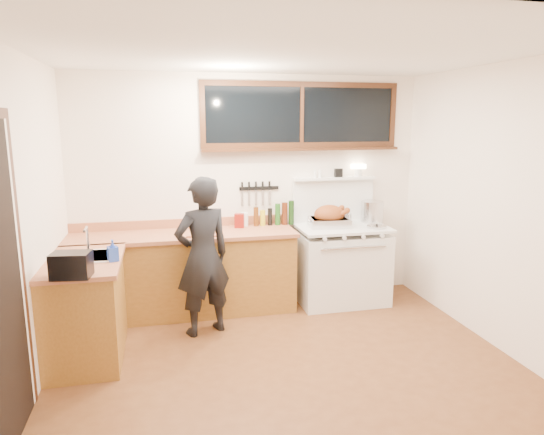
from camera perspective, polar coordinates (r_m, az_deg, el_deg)
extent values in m
cube|color=#5B3118|center=(4.37, 1.94, -17.33)|extent=(4.00, 3.50, 0.02)
cube|color=white|center=(5.63, -2.61, 3.28)|extent=(4.00, 0.05, 2.60)
cube|color=white|center=(2.31, 13.66, -8.91)|extent=(4.00, 0.05, 2.60)
cube|color=white|center=(3.93, -27.83, -1.56)|extent=(0.05, 3.50, 2.60)
cube|color=white|center=(4.85, 25.88, 0.84)|extent=(0.05, 3.50, 2.60)
cube|color=white|center=(3.87, 2.22, 19.31)|extent=(4.00, 3.50, 0.05)
cube|color=brown|center=(5.42, -10.30, -6.66)|extent=(2.40, 0.60, 0.86)
cube|color=#AF6845|center=(5.29, -10.47, -2.05)|extent=(2.44, 0.64, 0.04)
cube|color=#AF6845|center=(5.56, -10.64, -0.66)|extent=(2.40, 0.03, 0.10)
sphere|color=#B78C38|center=(5.13, -21.52, -5.16)|extent=(0.03, 0.03, 0.03)
sphere|color=#B78C38|center=(5.08, -15.92, -4.96)|extent=(0.03, 0.03, 0.03)
sphere|color=#B78C38|center=(5.07, -10.26, -4.72)|extent=(0.03, 0.03, 0.03)
sphere|color=#B78C38|center=(5.12, -4.64, -4.43)|extent=(0.03, 0.03, 0.03)
sphere|color=#B78C38|center=(5.20, 0.29, -4.14)|extent=(0.03, 0.03, 0.03)
cube|color=brown|center=(4.69, -21.01, -10.14)|extent=(0.60, 1.05, 0.86)
cube|color=#AF6845|center=(4.55, -21.29, -4.85)|extent=(0.64, 1.09, 0.04)
cube|color=white|center=(4.63, -21.00, -5.07)|extent=(0.45, 0.40, 0.14)
cube|color=white|center=(4.61, -21.06, -4.29)|extent=(0.50, 0.45, 0.01)
cylinder|color=silver|center=(4.76, -20.86, -2.38)|extent=(0.02, 0.02, 0.24)
cylinder|color=silver|center=(4.66, -21.09, -1.30)|extent=(0.02, 0.18, 0.02)
cube|color=white|center=(5.73, 8.09, -5.79)|extent=(1.00, 0.70, 0.82)
cube|color=white|center=(5.61, 8.22, -1.15)|extent=(1.02, 0.72, 0.03)
cube|color=white|center=(5.40, 9.41, -5.69)|extent=(0.88, 0.02, 0.46)
cylinder|color=silver|center=(5.31, 9.61, -3.51)|extent=(0.75, 0.02, 0.02)
cylinder|color=white|center=(5.18, 6.23, -2.55)|extent=(0.04, 0.03, 0.04)
cylinder|color=white|center=(5.25, 8.50, -2.41)|extent=(0.04, 0.03, 0.04)
cylinder|color=white|center=(5.34, 10.70, -2.27)|extent=(0.04, 0.03, 0.04)
cylinder|color=white|center=(5.43, 12.83, -2.13)|extent=(0.04, 0.03, 0.04)
cube|color=white|center=(5.86, 7.17, 2.04)|extent=(1.00, 0.05, 0.50)
cube|color=white|center=(5.79, 7.34, 4.58)|extent=(1.00, 0.12, 0.03)
cylinder|color=white|center=(5.90, 10.10, 5.22)|extent=(0.09, 0.09, 0.09)
cube|color=#FFE5B2|center=(5.89, 10.13, 5.94)|extent=(0.17, 0.08, 0.06)
cube|color=black|center=(5.80, 7.82, 5.23)|extent=(0.09, 0.05, 0.10)
cylinder|color=white|center=(5.73, 5.66, 5.14)|extent=(0.04, 0.04, 0.09)
cylinder|color=white|center=(5.71, 5.09, 5.13)|extent=(0.04, 0.04, 0.09)
cube|color=black|center=(5.67, 3.50, 11.95)|extent=(2.20, 0.01, 0.62)
cube|color=black|center=(5.68, 3.55, 15.38)|extent=(2.32, 0.04, 0.06)
cube|color=black|center=(5.67, 3.47, 8.51)|extent=(2.32, 0.04, 0.06)
cube|color=black|center=(5.45, -8.21, 11.88)|extent=(0.06, 0.04, 0.62)
cube|color=black|center=(6.08, 14.00, 11.60)|extent=(0.06, 0.04, 0.62)
cube|color=black|center=(5.66, 3.51, 11.95)|extent=(0.04, 0.04, 0.62)
cube|color=black|center=(5.63, 3.60, 8.03)|extent=(2.32, 0.13, 0.03)
cube|color=black|center=(3.47, -29.19, -7.56)|extent=(0.01, 0.86, 2.10)
cube|color=black|center=(3.91, -27.21, -5.32)|extent=(0.01, 0.07, 2.10)
cube|color=black|center=(5.61, -1.54, 3.47)|extent=(0.46, 0.02, 0.04)
cube|color=silver|center=(5.57, -3.52, 2.26)|extent=(0.02, 0.00, 0.18)
cube|color=black|center=(5.55, -3.53, 3.68)|extent=(0.02, 0.02, 0.10)
cube|color=silver|center=(5.58, -2.71, 2.29)|extent=(0.02, 0.00, 0.18)
cube|color=black|center=(5.56, -2.72, 3.71)|extent=(0.02, 0.02, 0.10)
cube|color=silver|center=(5.60, -1.90, 2.32)|extent=(0.02, 0.00, 0.18)
cube|color=black|center=(5.58, -1.91, 3.74)|extent=(0.02, 0.02, 0.10)
cube|color=silver|center=(5.61, -1.10, 2.35)|extent=(0.03, 0.00, 0.18)
cube|color=black|center=(5.59, -1.10, 3.76)|extent=(0.02, 0.02, 0.10)
cube|color=silver|center=(5.63, -0.30, 2.37)|extent=(0.03, 0.00, 0.18)
cube|color=black|center=(5.61, -0.30, 3.79)|extent=(0.02, 0.02, 0.10)
imported|color=black|center=(4.78, -8.15, -4.58)|extent=(0.67, 0.56, 1.57)
imported|color=#2547B9|center=(4.38, -18.23, -3.71)|extent=(0.11, 0.11, 0.19)
cube|color=black|center=(4.04, -22.54, -5.19)|extent=(0.31, 0.23, 0.20)
cube|color=#AF6845|center=(5.19, -7.83, -1.87)|extent=(0.42, 0.33, 0.02)
ellipsoid|color=brown|center=(5.18, -7.85, -1.17)|extent=(0.23, 0.17, 0.12)
sphere|color=brown|center=(5.23, -6.85, -0.75)|extent=(0.05, 0.05, 0.05)
sphere|color=brown|center=(5.13, -6.73, -0.97)|extent=(0.05, 0.05, 0.05)
cube|color=silver|center=(5.55, 6.72, -0.57)|extent=(0.48, 0.38, 0.10)
cube|color=#3F3F42|center=(5.54, 6.73, -0.21)|extent=(0.43, 0.33, 0.03)
torus|color=silver|center=(5.47, 4.44, -0.17)|extent=(0.03, 0.10, 0.10)
torus|color=silver|center=(5.62, 8.96, 0.05)|extent=(0.03, 0.10, 0.10)
ellipsoid|color=brown|center=(5.53, 6.74, 0.35)|extent=(0.37, 0.30, 0.22)
cylinder|color=brown|center=(5.49, 8.20, 0.44)|extent=(0.13, 0.07, 0.10)
sphere|color=brown|center=(5.51, 8.83, 0.83)|extent=(0.07, 0.07, 0.07)
cylinder|color=brown|center=(5.65, 7.59, 0.75)|extent=(0.13, 0.07, 0.10)
sphere|color=brown|center=(5.66, 8.21, 1.13)|extent=(0.07, 0.07, 0.07)
cylinder|color=silver|center=(5.88, 11.70, 0.70)|extent=(0.34, 0.34, 0.25)
cylinder|color=silver|center=(5.75, 8.58, -0.12)|extent=(0.17, 0.17, 0.11)
cylinder|color=black|center=(5.85, 8.05, 0.56)|extent=(0.03, 0.15, 0.02)
cylinder|color=silver|center=(5.60, 12.21, -1.05)|extent=(0.24, 0.24, 0.02)
sphere|color=black|center=(5.59, 12.22, -0.87)|extent=(0.03, 0.03, 0.03)
cube|color=maroon|center=(5.47, -3.87, -0.38)|extent=(0.12, 0.11, 0.16)
cylinder|color=white|center=(5.55, -3.24, -0.22)|extent=(0.10, 0.10, 0.16)
cylinder|color=black|center=(5.54, -1.90, 0.12)|extent=(0.06, 0.06, 0.22)
cylinder|color=black|center=(5.56, -1.10, -0.05)|extent=(0.06, 0.06, 0.18)
cylinder|color=black|center=(5.58, -0.25, 0.09)|extent=(0.05, 0.05, 0.20)
cylinder|color=black|center=(5.59, 0.66, 0.39)|extent=(0.06, 0.06, 0.25)
cylinder|color=black|center=(5.61, 1.50, 0.47)|extent=(0.07, 0.07, 0.26)
cylinder|color=black|center=(5.63, 2.28, 0.61)|extent=(0.06, 0.06, 0.28)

